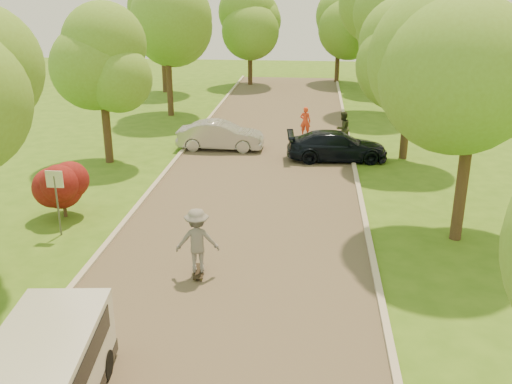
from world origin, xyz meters
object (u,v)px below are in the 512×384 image
at_px(street_sign, 56,189).
at_px(person_olive, 343,128).
at_px(dark_sedan, 337,146).
at_px(silver_sedan, 221,135).
at_px(person_striped, 305,121).
at_px(skateboarder, 197,241).
at_px(longboard, 198,271).

distance_m(street_sign, person_olive, 15.39).
bearing_deg(dark_sedan, silver_sedan, 72.39).
relative_size(street_sign, person_striped, 1.40).
height_order(street_sign, dark_sedan, street_sign).
relative_size(skateboarder, person_olive, 1.09).
xyz_separation_m(dark_sedan, person_striped, (-1.53, 4.36, 0.11)).
bearing_deg(skateboarder, dark_sedan, -118.72).
bearing_deg(silver_sedan, longboard, -173.32).
xyz_separation_m(dark_sedan, skateboarder, (-4.16, -11.58, 0.38)).
height_order(silver_sedan, longboard, silver_sedan).
bearing_deg(person_striped, silver_sedan, 46.75).
height_order(silver_sedan, person_olive, person_olive).
xyz_separation_m(silver_sedan, person_olive, (5.97, 1.46, 0.16)).
distance_m(street_sign, person_striped, 15.71).
height_order(dark_sedan, person_striped, person_striped).
distance_m(skateboarder, person_olive, 15.01).
distance_m(street_sign, silver_sedan, 11.25).
relative_size(street_sign, skateboarder, 1.18).
xyz_separation_m(dark_sedan, longboard, (-4.16, -11.58, -0.56)).
xyz_separation_m(longboard, person_olive, (4.53, 14.31, 0.74)).
relative_size(longboard, person_olive, 0.58).
relative_size(dark_sedan, person_olive, 2.71).
xyz_separation_m(silver_sedan, skateboarder, (1.44, -12.85, 0.35)).
height_order(street_sign, person_striped, street_sign).
relative_size(street_sign, longboard, 2.23).
bearing_deg(silver_sedan, street_sign, 162.09).
height_order(person_striped, person_olive, person_olive).
bearing_deg(person_striped, person_olive, 148.87).
xyz_separation_m(person_striped, person_olive, (1.90, -1.63, 0.07)).
relative_size(silver_sedan, longboard, 4.29).
relative_size(street_sign, dark_sedan, 0.47).
bearing_deg(person_olive, skateboarder, 30.10).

